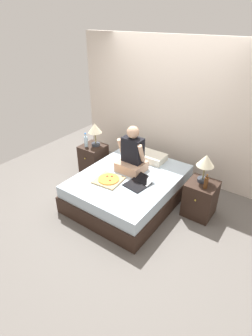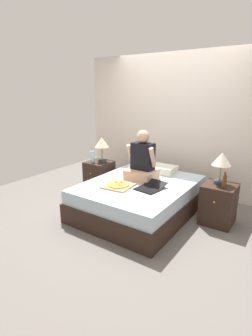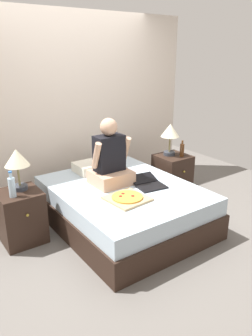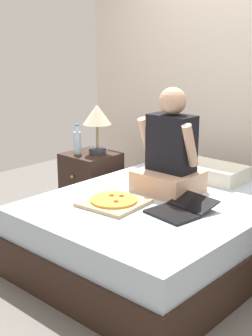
# 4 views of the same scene
# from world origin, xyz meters

# --- Properties ---
(ground_plane) EXTENTS (5.85, 5.85, 0.00)m
(ground_plane) POSITION_xyz_m (0.00, 0.00, 0.00)
(ground_plane) COLOR #66605B
(wall_back) EXTENTS (3.85, 0.12, 2.50)m
(wall_back) POSITION_xyz_m (0.00, 1.31, 1.25)
(wall_back) COLOR beige
(wall_back) RESTS_ON ground
(bed) EXTENTS (1.50, 1.89, 0.49)m
(bed) POSITION_xyz_m (0.00, 0.00, 0.24)
(bed) COLOR black
(bed) RESTS_ON ground
(nightstand_left) EXTENTS (0.44, 0.47, 0.58)m
(nightstand_left) POSITION_xyz_m (-1.11, 0.35, 0.29)
(nightstand_left) COLOR black
(nightstand_left) RESTS_ON ground
(lamp_on_left_nightstand) EXTENTS (0.26, 0.26, 0.45)m
(lamp_on_left_nightstand) POSITION_xyz_m (-1.07, 0.40, 0.91)
(lamp_on_left_nightstand) COLOR #333842
(lamp_on_left_nightstand) RESTS_ON nightstand_left
(water_bottle) EXTENTS (0.07, 0.07, 0.28)m
(water_bottle) POSITION_xyz_m (-1.19, 0.26, 0.69)
(water_bottle) COLOR silver
(water_bottle) RESTS_ON nightstand_left
(nightstand_right) EXTENTS (0.44, 0.47, 0.58)m
(nightstand_right) POSITION_xyz_m (1.11, 0.35, 0.29)
(nightstand_right) COLOR black
(nightstand_right) RESTS_ON ground
(lamp_on_right_nightstand) EXTENTS (0.26, 0.26, 0.45)m
(lamp_on_right_nightstand) POSITION_xyz_m (1.08, 0.40, 0.91)
(lamp_on_right_nightstand) COLOR #333842
(lamp_on_right_nightstand) RESTS_ON nightstand_right
(beer_bottle) EXTENTS (0.06, 0.06, 0.23)m
(beer_bottle) POSITION_xyz_m (1.18, 0.25, 0.68)
(beer_bottle) COLOR #512D14
(beer_bottle) RESTS_ON nightstand_right
(pillow) EXTENTS (0.52, 0.34, 0.12)m
(pillow) POSITION_xyz_m (0.01, 0.67, 0.55)
(pillow) COLOR silver
(pillow) RESTS_ON bed
(person_seated) EXTENTS (0.47, 0.40, 0.78)m
(person_seated) POSITION_xyz_m (-0.07, 0.18, 0.78)
(person_seated) COLOR tan
(person_seated) RESTS_ON bed
(laptop) EXTENTS (0.37, 0.46, 0.07)m
(laptop) POSITION_xyz_m (0.26, -0.15, 0.51)
(laptop) COLOR black
(laptop) RESTS_ON bed
(pizza_box) EXTENTS (0.43, 0.43, 0.05)m
(pizza_box) POSITION_xyz_m (-0.17, -0.32, 0.51)
(pizza_box) COLOR tan
(pizza_box) RESTS_ON bed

